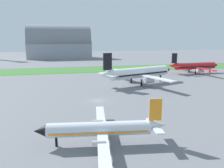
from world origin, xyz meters
The scene contains 6 objects.
ground_plane centered at (0.00, 0.00, 0.00)m, with size 600.00×600.00×0.00m, color slate.
grass_taxiway_strip centered at (0.00, 68.06, 0.04)m, with size 360.00×28.00×0.08m, color #3D7533.
airplane_foreground_turboprop centered at (-3.60, -25.41, 2.76)m, with size 21.55×25.08×7.54m.
airplane_parked_jet_far centered at (57.83, 39.14, 3.86)m, with size 29.72×30.31×10.72m.
airplane_midfield_jet centered at (19.37, 18.99, 4.53)m, with size 34.19×34.49×12.58m.
hangar_distant centered at (-11.09, 157.80, 15.08)m, with size 60.23×25.53×31.92m.
Camera 1 is at (-9.25, -56.15, 16.51)m, focal length 33.27 mm.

